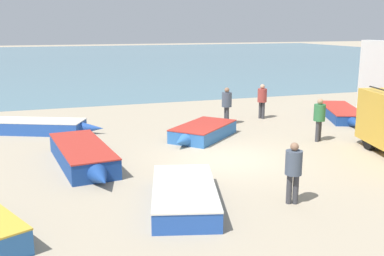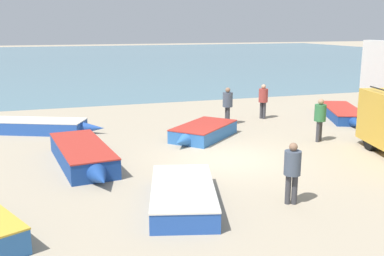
{
  "view_description": "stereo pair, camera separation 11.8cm",
  "coord_description": "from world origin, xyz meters",
  "views": [
    {
      "loc": [
        -5.94,
        -13.67,
        4.5
      ],
      "look_at": [
        -1.04,
        0.85,
        1.0
      ],
      "focal_mm": 42.0,
      "sensor_mm": 36.0,
      "label": 1
    },
    {
      "loc": [
        -5.83,
        -13.71,
        4.5
      ],
      "look_at": [
        -1.04,
        0.85,
        1.0
      ],
      "focal_mm": 42.0,
      "sensor_mm": 36.0,
      "label": 2
    }
  ],
  "objects": [
    {
      "name": "fisherman_1",
      "position": [
        0.0,
        -4.16,
        0.98
      ],
      "size": [
        0.43,
        0.43,
        1.63
      ],
      "rotation": [
        0.0,
        0.0,
        1.17
      ],
      "color": "#38383D",
      "rests_on": "ground_plane"
    },
    {
      "name": "fishing_rowboat_2",
      "position": [
        0.15,
        3.07,
        0.28
      ],
      "size": [
        3.48,
        3.34,
        0.55
      ],
      "rotation": [
        0.0,
        0.0,
        3.89
      ],
      "color": "#2D66AD",
      "rests_on": "ground_plane"
    },
    {
      "name": "sea_water",
      "position": [
        0.0,
        52.0,
        0.0
      ],
      "size": [
        120.0,
        80.0,
        0.01
      ],
      "primitive_type": "cube",
      "color": "slate",
      "rests_on": "ground_plane"
    },
    {
      "name": "fishing_rowboat_1",
      "position": [
        -4.8,
        0.87,
        0.33
      ],
      "size": [
        1.96,
        5.26,
        0.66
      ],
      "rotation": [
        0.0,
        0.0,
        4.83
      ],
      "color": "navy",
      "rests_on": "ground_plane"
    },
    {
      "name": "fishing_rowboat_0",
      "position": [
        8.15,
        4.75,
        0.25
      ],
      "size": [
        2.99,
        5.15,
        0.5
      ],
      "rotation": [
        0.0,
        0.0,
        4.32
      ],
      "color": "navy",
      "rests_on": "ground_plane"
    },
    {
      "name": "fisherman_0",
      "position": [
        4.37,
        1.16,
        1.03
      ],
      "size": [
        0.45,
        0.45,
        1.72
      ],
      "rotation": [
        0.0,
        0.0,
        5.25
      ],
      "color": "#38383D",
      "rests_on": "ground_plane"
    },
    {
      "name": "fishing_rowboat_3",
      "position": [
        -2.64,
        -3.26,
        0.26
      ],
      "size": [
        2.45,
        4.35,
        0.53
      ],
      "rotation": [
        0.0,
        0.0,
        1.3
      ],
      "color": "#234CA3",
      "rests_on": "ground_plane"
    },
    {
      "name": "fisherman_2",
      "position": [
        4.31,
        5.92,
        1.02
      ],
      "size": [
        0.45,
        0.45,
        1.71
      ],
      "rotation": [
        0.0,
        0.0,
        0.5
      ],
      "color": "#38383D",
      "rests_on": "ground_plane"
    },
    {
      "name": "fisherman_3",
      "position": [
        2.12,
        5.19,
        1.04
      ],
      "size": [
        0.46,
        0.46,
        1.74
      ],
      "rotation": [
        0.0,
        0.0,
        0.01
      ],
      "color": "#38383D",
      "rests_on": "ground_plane"
    },
    {
      "name": "fishing_rowboat_5",
      "position": [
        -6.28,
        6.25,
        0.28
      ],
      "size": [
        5.26,
        3.04,
        0.56
      ],
      "rotation": [
        0.0,
        0.0,
        5.86
      ],
      "color": "#234CA3",
      "rests_on": "ground_plane"
    },
    {
      "name": "ground_plane",
      "position": [
        0.0,
        0.0,
        0.0
      ],
      "size": [
        200.0,
        200.0,
        0.0
      ],
      "primitive_type": "plane",
      "color": "tan"
    }
  ]
}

